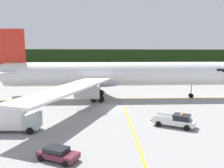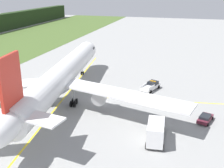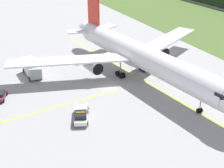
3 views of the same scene
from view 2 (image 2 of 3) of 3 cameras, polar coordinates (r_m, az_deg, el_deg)
ground at (r=56.76m, az=-2.50°, el=-3.55°), size 320.00×320.00×0.00m
taxiway_centerline_main at (r=58.89m, az=-10.01°, el=-2.96°), size 69.24×9.99×0.01m
taxiway_centerline_spur at (r=57.78m, az=9.58°, el=-3.39°), size 3.92×25.89×0.01m
airliner at (r=56.50m, az=-10.54°, el=1.46°), size 52.74×50.55×14.25m
ops_pickup_truck at (r=63.17m, az=8.08°, el=-0.39°), size 5.99×3.89×1.94m
catering_truck at (r=42.74m, az=9.04°, el=-9.38°), size 7.10×3.15×3.51m
staff_car at (r=50.81m, az=18.69°, el=-6.69°), size 4.43×2.98×1.30m
apron_cone at (r=60.89m, az=5.51°, el=-1.69°), size 0.46×0.46×0.58m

